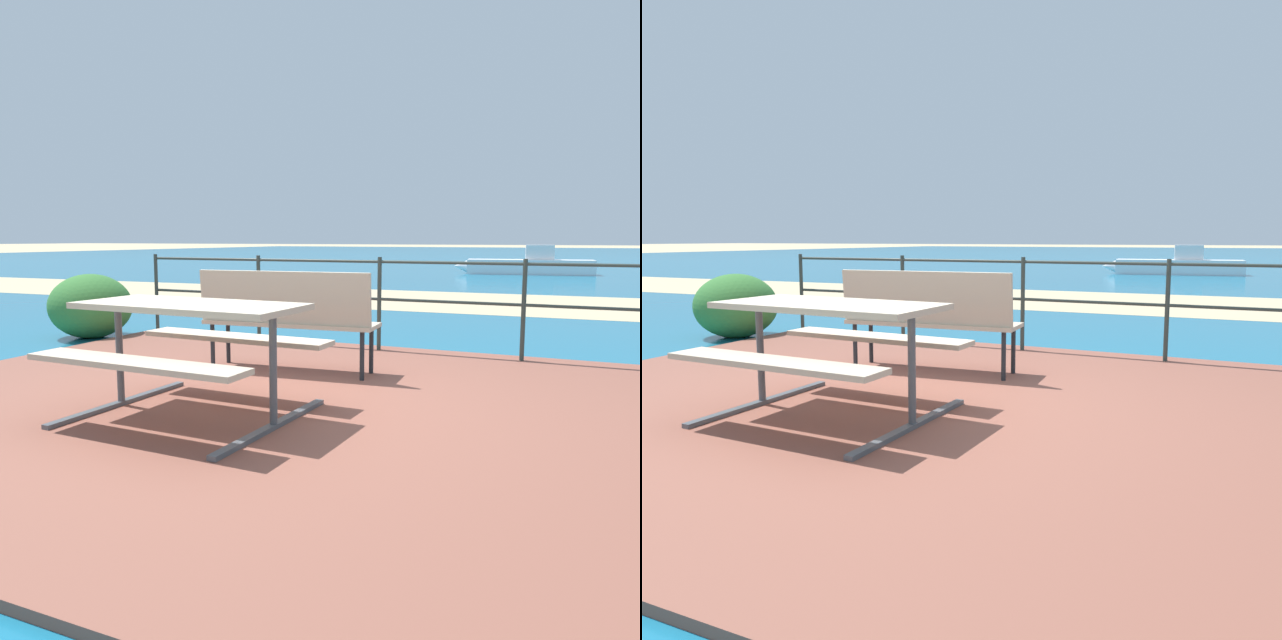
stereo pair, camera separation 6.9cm
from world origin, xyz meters
TOP-DOWN VIEW (x-y plane):
  - ground_plane at (0.00, 0.00)m, footprint 240.00×240.00m
  - patio_paving at (0.00, 0.00)m, footprint 6.40×5.20m
  - sea_water at (0.00, 40.00)m, footprint 90.00×90.00m
  - beach_strip at (0.00, 8.41)m, footprint 54.08×5.41m
  - picnic_table at (-0.33, -0.55)m, footprint 1.55×1.38m
  - park_bench at (-0.37, 0.92)m, footprint 1.61×0.54m
  - railing_fence at (0.00, 2.36)m, footprint 5.94×0.04m
  - shrub_left at (-3.69, 1.99)m, footprint 1.02×1.02m
  - boat_mid at (-0.12, 18.80)m, footprint 4.73×1.57m

SIDE VIEW (x-z plane):
  - ground_plane at x=0.00m, z-range 0.00..0.00m
  - sea_water at x=0.00m, z-range 0.00..0.01m
  - beach_strip at x=0.00m, z-range 0.00..0.01m
  - patio_paving at x=0.00m, z-range 0.00..0.06m
  - boat_mid at x=-0.12m, z-range -0.18..0.84m
  - shrub_left at x=-3.69m, z-range 0.00..0.81m
  - park_bench at x=-0.37m, z-range 0.14..1.06m
  - picnic_table at x=-0.33m, z-range 0.26..1.02m
  - railing_fence at x=0.00m, z-range 0.20..1.19m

